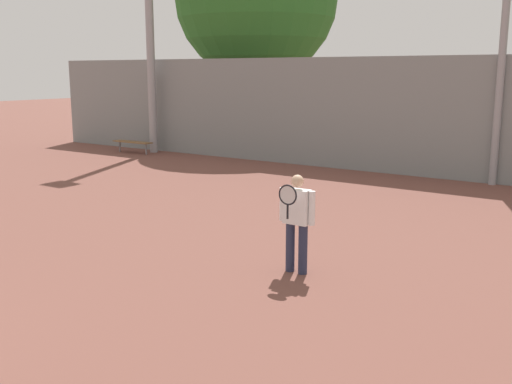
% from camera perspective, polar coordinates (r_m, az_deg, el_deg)
% --- Properties ---
extents(tennis_player, '(0.61, 0.40, 1.54)m').
position_cam_1_polar(tennis_player, '(9.18, 3.89, -2.46)').
color(tennis_player, '#282D47').
rests_on(tennis_player, ground_plane).
extents(bench_courtside_near, '(1.77, 0.40, 0.45)m').
position_cam_1_polar(bench_courtside_near, '(23.38, -11.68, 4.64)').
color(bench_courtside_near, brown).
rests_on(bench_courtside_near, ground_plane).
extents(back_fence, '(27.87, 0.06, 3.52)m').
position_cam_1_polar(back_fence, '(18.91, 10.46, 7.25)').
color(back_fence, gray).
rests_on(back_fence, ground_plane).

